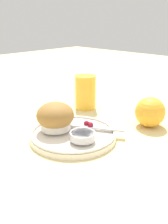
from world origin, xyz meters
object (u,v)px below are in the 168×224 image
(orange_fruit, at_px, (150,112))
(juice_glass, at_px, (85,92))
(butter_knife, at_px, (86,126))
(muffin, at_px, (55,117))

(orange_fruit, bearing_deg, juice_glass, -176.22)
(orange_fruit, bearing_deg, butter_knife, -119.48)
(butter_knife, bearing_deg, orange_fruit, 31.15)
(muffin, height_order, orange_fruit, muffin)
(muffin, distance_m, butter_knife, 0.08)
(juice_glass, bearing_deg, butter_knife, -45.97)
(butter_knife, relative_size, orange_fruit, 2.18)
(orange_fruit, xyz_separation_m, juice_glass, (-0.23, -0.02, 0.01))
(muffin, relative_size, butter_knife, 0.52)
(butter_knife, xyz_separation_m, juice_glass, (-0.14, 0.15, 0.03))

